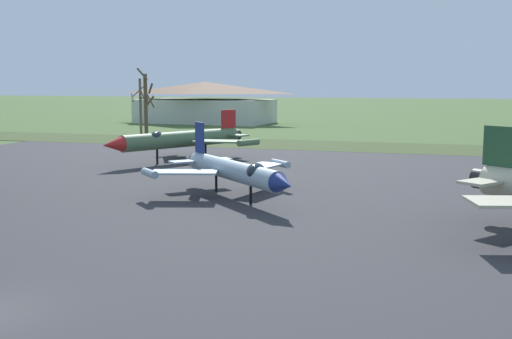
% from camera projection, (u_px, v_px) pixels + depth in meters
% --- Properties ---
extents(asphalt_apron, '(74.95, 62.86, 0.05)m').
position_uv_depth(asphalt_apron, '(206.00, 205.00, 37.37)').
color(asphalt_apron, '#333335').
rests_on(asphalt_apron, ground).
extents(grass_verge_strip, '(134.95, 12.00, 0.06)m').
position_uv_depth(grass_verge_strip, '(326.00, 146.00, 72.69)').
color(grass_verge_strip, '#3A4925').
rests_on(grass_verge_strip, ground).
extents(jet_fighter_front_left, '(12.05, 14.67, 4.73)m').
position_uv_depth(jet_fighter_front_left, '(181.00, 139.00, 57.45)').
color(jet_fighter_front_left, '#4C6B47').
rests_on(jet_fighter_front_left, ground).
extents(jet_fighter_front_right, '(11.21, 11.01, 4.64)m').
position_uv_depth(jet_fighter_front_right, '(234.00, 170.00, 39.08)').
color(jet_fighter_front_right, '#8EA3B2').
rests_on(jet_fighter_front_right, ground).
extents(bare_tree_far_left, '(2.85, 3.08, 8.04)m').
position_uv_depth(bare_tree_far_left, '(140.00, 104.00, 89.57)').
color(bare_tree_far_left, brown).
rests_on(bare_tree_far_left, ground).
extents(bare_tree_left_of_center, '(2.10, 2.22, 9.47)m').
position_uv_depth(bare_tree_left_of_center, '(146.00, 102.00, 85.73)').
color(bare_tree_left_of_center, brown).
rests_on(bare_tree_left_of_center, ground).
extents(visitor_building, '(26.34, 14.98, 7.64)m').
position_uv_depth(visitor_building, '(205.00, 103.00, 115.02)').
color(visitor_building, beige).
rests_on(visitor_building, ground).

